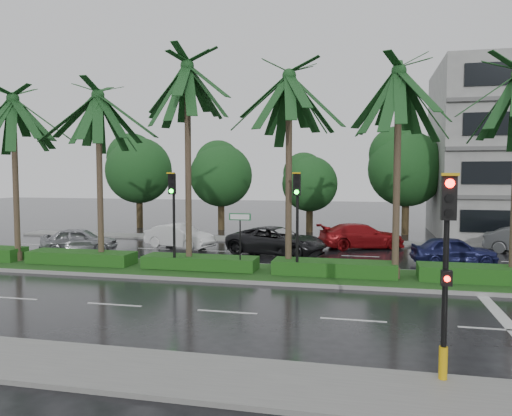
% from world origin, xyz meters
% --- Properties ---
extents(ground, '(120.00, 120.00, 0.00)m').
position_xyz_m(ground, '(0.00, 0.00, 0.00)').
color(ground, black).
rests_on(ground, ground).
extents(near_sidewalk, '(40.00, 2.40, 0.12)m').
position_xyz_m(near_sidewalk, '(0.00, -10.20, 0.06)').
color(near_sidewalk, slate).
rests_on(near_sidewalk, ground).
extents(far_sidewalk, '(40.00, 2.00, 0.12)m').
position_xyz_m(far_sidewalk, '(0.00, 12.00, 0.06)').
color(far_sidewalk, slate).
rests_on(far_sidewalk, ground).
extents(median, '(36.00, 4.00, 0.15)m').
position_xyz_m(median, '(0.00, 1.00, 0.08)').
color(median, gray).
rests_on(median, ground).
extents(hedge, '(35.20, 1.40, 0.60)m').
position_xyz_m(hedge, '(0.00, 1.00, 0.45)').
color(hedge, '#134414').
rests_on(hedge, median).
extents(lane_markings, '(34.00, 13.06, 0.01)m').
position_xyz_m(lane_markings, '(3.04, -0.43, 0.01)').
color(lane_markings, silver).
rests_on(lane_markings, ground).
extents(palm_row, '(26.30, 4.20, 9.86)m').
position_xyz_m(palm_row, '(-1.25, 1.02, 7.82)').
color(palm_row, '#3F3324').
rests_on(palm_row, median).
extents(signal_near, '(0.34, 0.45, 4.36)m').
position_xyz_m(signal_near, '(6.00, -9.39, 2.50)').
color(signal_near, black).
rests_on(signal_near, near_sidewalk).
extents(signal_median_left, '(0.34, 0.42, 4.36)m').
position_xyz_m(signal_median_left, '(-4.00, 0.30, 3.00)').
color(signal_median_left, black).
rests_on(signal_median_left, median).
extents(signal_median_right, '(0.34, 0.42, 4.36)m').
position_xyz_m(signal_median_right, '(1.50, 0.30, 3.00)').
color(signal_median_right, black).
rests_on(signal_median_right, median).
extents(street_sign, '(0.95, 0.09, 2.60)m').
position_xyz_m(street_sign, '(-1.00, 0.48, 2.12)').
color(street_sign, black).
rests_on(street_sign, median).
extents(bg_trees, '(32.99, 5.47, 7.90)m').
position_xyz_m(bg_trees, '(-0.81, 17.59, 4.69)').
color(bg_trees, '#3C2E1B').
rests_on(bg_trees, ground).
extents(car_silver, '(2.87, 4.45, 1.41)m').
position_xyz_m(car_silver, '(-11.50, 4.83, 0.70)').
color(car_silver, '#9B9CA2').
rests_on(car_silver, ground).
extents(car_white, '(2.66, 4.56, 1.42)m').
position_xyz_m(car_white, '(-6.63, 7.65, 0.71)').
color(car_white, white).
rests_on(car_white, ground).
extents(car_darkgrey, '(3.90, 6.00, 1.53)m').
position_xyz_m(car_darkgrey, '(-0.50, 6.52, 0.77)').
color(car_darkgrey, black).
rests_on(car_darkgrey, ground).
extents(car_red, '(3.83, 5.51, 1.48)m').
position_xyz_m(car_red, '(4.00, 9.94, 0.74)').
color(car_red, maroon).
rests_on(car_red, ground).
extents(car_blue, '(2.21, 4.22, 1.37)m').
position_xyz_m(car_blue, '(8.50, 5.57, 0.68)').
color(car_blue, navy).
rests_on(car_blue, ground).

